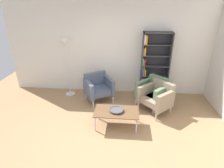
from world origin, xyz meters
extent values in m
plane|color=#9E7751|center=(0.00, 0.00, 0.00)|extent=(8.32, 8.32, 0.00)
cube|color=silver|center=(0.00, 2.46, 1.45)|extent=(6.40, 0.12, 2.90)
cube|color=#333338|center=(0.83, 2.23, 0.95)|extent=(0.03, 0.30, 1.90)
cube|color=#333338|center=(1.60, 2.23, 0.95)|extent=(0.03, 0.30, 1.90)
cube|color=#333338|center=(1.21, 2.23, 1.89)|extent=(0.80, 0.30, 0.03)
cube|color=#333338|center=(1.21, 2.23, 0.01)|extent=(0.80, 0.30, 0.03)
cube|color=#333338|center=(1.21, 2.37, 0.95)|extent=(0.80, 0.02, 1.90)
cube|color=#333338|center=(1.21, 2.23, 0.34)|extent=(0.76, 0.28, 0.02)
cube|color=#333338|center=(1.21, 2.23, 0.64)|extent=(0.76, 0.28, 0.02)
cube|color=#333338|center=(1.21, 2.23, 0.95)|extent=(0.76, 0.28, 0.02)
cube|color=#333338|center=(1.21, 2.23, 1.26)|extent=(0.76, 0.28, 0.02)
cube|color=#333338|center=(1.21, 2.23, 1.56)|extent=(0.76, 0.28, 0.02)
cube|color=white|center=(0.86, 2.21, 0.14)|extent=(0.04, 0.25, 0.20)
cube|color=orange|center=(0.91, 2.21, 0.15)|extent=(0.03, 0.24, 0.21)
cube|color=blue|center=(0.96, 2.21, 0.15)|extent=(0.04, 0.24, 0.22)
cube|color=yellow|center=(0.86, 2.21, 0.46)|extent=(0.03, 0.24, 0.22)
cube|color=purple|center=(0.90, 2.20, 0.48)|extent=(0.04, 0.23, 0.26)
cube|color=black|center=(0.95, 2.18, 0.43)|extent=(0.03, 0.19, 0.17)
cube|color=blue|center=(0.85, 2.18, 0.78)|extent=(0.02, 0.19, 0.26)
cube|color=olive|center=(0.89, 2.19, 0.79)|extent=(0.03, 0.19, 0.27)
cube|color=yellow|center=(0.94, 2.19, 0.74)|extent=(0.03, 0.20, 0.18)
cube|color=green|center=(0.86, 2.18, 1.07)|extent=(0.03, 0.19, 0.21)
cube|color=red|center=(0.90, 2.21, 1.05)|extent=(0.03, 0.25, 0.17)
cube|color=olive|center=(0.85, 2.21, 1.36)|extent=(0.02, 0.24, 0.19)
cube|color=orange|center=(0.89, 2.22, 1.38)|extent=(0.04, 0.25, 0.22)
cube|color=white|center=(0.86, 2.21, 1.70)|extent=(0.04, 0.25, 0.25)
cube|color=orange|center=(0.91, 2.18, 1.69)|extent=(0.04, 0.18, 0.24)
cube|color=brown|center=(0.21, 0.58, 0.39)|extent=(1.00, 0.56, 0.02)
cylinder|color=silver|center=(-0.24, 0.35, 0.19)|extent=(0.03, 0.03, 0.38)
cylinder|color=silver|center=(0.66, 0.35, 0.19)|extent=(0.03, 0.03, 0.38)
cylinder|color=silver|center=(-0.24, 0.81, 0.19)|extent=(0.03, 0.03, 0.38)
cylinder|color=silver|center=(0.66, 0.81, 0.19)|extent=(0.03, 0.03, 0.38)
cylinder|color=#4C4C51|center=(0.21, 0.58, 0.41)|extent=(0.13, 0.13, 0.02)
cylinder|color=#4C4C51|center=(0.21, 0.58, 0.43)|extent=(0.32, 0.32, 0.02)
torus|color=#4C4C51|center=(0.21, 0.58, 0.44)|extent=(0.32, 0.32, 0.02)
cube|color=gray|center=(1.17, 1.30, 0.32)|extent=(0.86, 0.86, 0.16)
cube|color=gray|center=(1.37, 1.48, 0.59)|extent=(0.52, 0.55, 0.38)
cube|color=gray|center=(0.95, 1.52, 0.43)|extent=(0.52, 0.49, 0.46)
cube|color=gray|center=(1.36, 1.06, 0.43)|extent=(0.52, 0.49, 0.46)
cylinder|color=silver|center=(0.74, 1.31, 0.12)|extent=(0.04, 0.04, 0.24)
cylinder|color=silver|center=(1.14, 0.87, 0.12)|extent=(0.04, 0.04, 0.24)
cylinder|color=silver|center=(1.17, 1.70, 0.12)|extent=(0.04, 0.04, 0.24)
cylinder|color=silver|center=(1.57, 1.26, 0.12)|extent=(0.04, 0.04, 0.24)
cube|color=#4C566B|center=(-0.37, 1.73, 0.32)|extent=(0.85, 0.83, 0.16)
cube|color=#4C566B|center=(-0.51, 1.96, 0.59)|extent=(0.61, 0.44, 0.38)
cube|color=#4C566B|center=(-0.63, 1.55, 0.43)|extent=(0.41, 0.58, 0.46)
cube|color=#4C566B|center=(-0.10, 1.88, 0.43)|extent=(0.41, 0.58, 0.46)
cylinder|color=silver|center=(-0.47, 1.31, 0.12)|extent=(0.04, 0.04, 0.24)
cylinder|color=silver|center=(0.04, 1.62, 0.12)|extent=(0.04, 0.04, 0.24)
cylinder|color=silver|center=(-0.77, 1.81, 0.12)|extent=(0.04, 0.04, 0.24)
cylinder|color=silver|center=(-0.26, 2.12, 0.12)|extent=(0.04, 0.04, 0.24)
cube|color=slate|center=(1.12, 1.60, 0.32)|extent=(0.86, 0.86, 0.16)
cube|color=slate|center=(1.31, 1.79, 0.59)|extent=(0.54, 0.53, 0.38)
cube|color=slate|center=(0.89, 1.80, 0.43)|extent=(0.50, 0.51, 0.46)
cube|color=slate|center=(1.33, 1.37, 0.43)|extent=(0.50, 0.51, 0.46)
cylinder|color=silver|center=(0.69, 1.59, 0.12)|extent=(0.04, 0.04, 0.24)
cylinder|color=silver|center=(1.12, 1.17, 0.12)|extent=(0.04, 0.04, 0.24)
cylinder|color=silver|center=(1.10, 2.00, 0.12)|extent=(0.04, 0.04, 0.24)
cylinder|color=silver|center=(1.53, 1.58, 0.12)|extent=(0.04, 0.04, 0.24)
cylinder|color=silver|center=(-1.32, 2.04, 0.01)|extent=(0.28, 0.28, 0.02)
cylinder|color=silver|center=(-1.32, 2.04, 0.85)|extent=(0.03, 0.03, 1.65)
cone|color=white|center=(-1.32, 2.04, 1.65)|extent=(0.32, 0.32, 0.18)
camera|label=1|loc=(0.42, -2.95, 2.68)|focal=29.73mm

